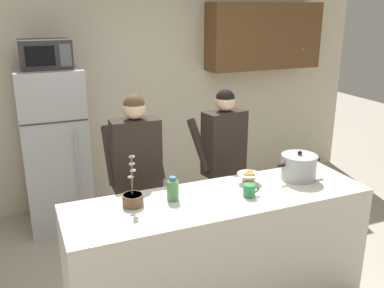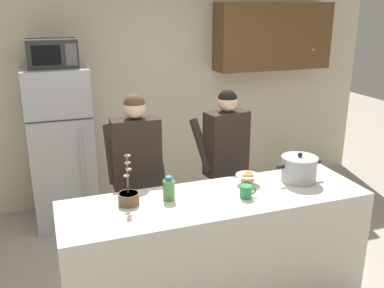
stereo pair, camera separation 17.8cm
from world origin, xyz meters
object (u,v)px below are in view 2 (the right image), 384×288
at_px(microwave, 52,53).
at_px(bread_bowl, 247,178).
at_px(refrigerator, 61,147).
at_px(person_by_sink, 225,153).
at_px(cooking_pot, 299,169).
at_px(person_near_pot, 137,164).
at_px(coffee_mug, 246,192).
at_px(potted_orchid, 129,196).
at_px(bottle_near_edge, 169,188).

xyz_separation_m(microwave, bread_bowl, (1.33, -1.68, -0.86)).
bearing_deg(refrigerator, person_by_sink, -36.90).
bearing_deg(cooking_pot, person_near_pot, 151.89).
distance_m(cooking_pot, coffee_mug, 0.57).
xyz_separation_m(microwave, potted_orchid, (0.37, -1.72, -0.85)).
bearing_deg(microwave, person_by_sink, -36.33).
distance_m(coffee_mug, bottle_near_edge, 0.57).
distance_m(refrigerator, microwave, 0.99).
xyz_separation_m(cooking_pot, potted_orchid, (-1.39, 0.04, -0.04)).
bearing_deg(bread_bowl, person_by_sink, 81.89).
bearing_deg(bottle_near_edge, refrigerator, 110.60).
distance_m(refrigerator, bread_bowl, 2.17).
distance_m(cooking_pot, bottle_near_edge, 1.09).
height_order(refrigerator, bread_bowl, refrigerator).
bearing_deg(coffee_mug, potted_orchid, 167.70).
xyz_separation_m(person_near_pot, bottle_near_edge, (0.10, -0.62, 0.02)).
relative_size(refrigerator, potted_orchid, 4.42).
xyz_separation_m(person_near_pot, potted_orchid, (-0.19, -0.60, -0.01)).
distance_m(refrigerator, bottle_near_edge, 1.89).
distance_m(person_near_pot, person_by_sink, 0.86).
bearing_deg(coffee_mug, cooking_pot, 15.11).
bearing_deg(coffee_mug, person_by_sink, 76.12).
xyz_separation_m(person_by_sink, bottle_near_edge, (-0.76, -0.69, 0.04)).
bearing_deg(person_by_sink, microwave, 143.67).
bearing_deg(person_by_sink, person_near_pot, -175.25).
bearing_deg(bread_bowl, potted_orchid, -177.71).
height_order(microwave, bottle_near_edge, microwave).
xyz_separation_m(cooking_pot, coffee_mug, (-0.54, -0.15, -0.06)).
relative_size(microwave, potted_orchid, 1.25).
height_order(person_by_sink, coffee_mug, person_by_sink).
distance_m(person_near_pot, coffee_mug, 1.02).
height_order(refrigerator, person_near_pot, refrigerator).
height_order(cooking_pot, bottle_near_edge, cooking_pot).
bearing_deg(person_by_sink, coffee_mug, -103.88).
bearing_deg(cooking_pot, bottle_near_edge, 179.29).
bearing_deg(bread_bowl, bottle_near_edge, -174.72).
bearing_deg(cooking_pot, potted_orchid, 178.47).
xyz_separation_m(microwave, person_near_pot, (0.56, -1.12, -0.84)).
bearing_deg(person_near_pot, potted_orchid, -107.84).
xyz_separation_m(refrigerator, bread_bowl, (1.33, -1.70, 0.13)).
bearing_deg(microwave, bread_bowl, -51.56).
bearing_deg(person_by_sink, bread_bowl, -98.11).
height_order(cooking_pot, potted_orchid, potted_orchid).
bearing_deg(bottle_near_edge, cooking_pot, -0.71).
xyz_separation_m(refrigerator, coffee_mug, (1.21, -1.92, 0.12)).
relative_size(cooking_pot, bread_bowl, 2.18).
bearing_deg(coffee_mug, person_near_pot, 129.64).
bearing_deg(person_by_sink, refrigerator, 143.10).
bearing_deg(person_near_pot, cooking_pot, -28.11).
relative_size(refrigerator, person_near_pot, 1.06).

